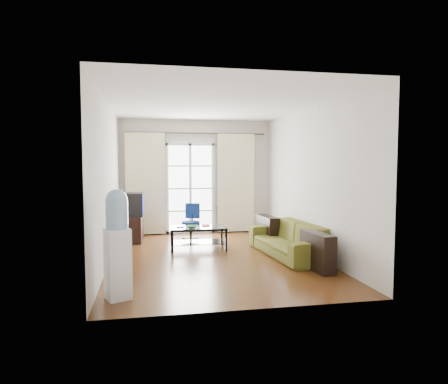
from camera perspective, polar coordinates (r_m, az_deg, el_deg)
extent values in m
plane|color=#563114|center=(7.21, -1.44, -9.29)|extent=(5.20, 5.20, 0.00)
plane|color=white|center=(7.09, -1.48, 12.46)|extent=(5.20, 5.20, 0.00)
cube|color=silver|center=(9.59, -3.99, 2.18)|extent=(3.60, 0.02, 2.70)
cube|color=silver|center=(4.48, 3.96, 0.00)|extent=(3.60, 0.02, 2.70)
cube|color=silver|center=(6.96, -16.25, 1.30)|extent=(0.02, 5.20, 2.70)
cube|color=silver|center=(7.52, 12.20, 1.57)|extent=(0.02, 5.20, 2.70)
cube|color=white|center=(9.55, -4.84, 0.51)|extent=(1.01, 0.02, 2.04)
cube|color=white|center=(9.53, -4.83, 0.51)|extent=(1.16, 0.06, 2.15)
cylinder|color=#4C3F2D|center=(9.51, -3.95, 8.37)|extent=(3.30, 0.04, 0.04)
cube|color=#F6F2C6|center=(9.41, -11.17, 1.16)|extent=(0.90, 0.07, 2.35)
cube|color=#F6F2C6|center=(9.64, 1.72, 1.31)|extent=(0.90, 0.07, 2.35)
cube|color=gray|center=(9.71, 0.82, -3.83)|extent=(0.64, 0.12, 0.64)
imported|color=brown|center=(7.37, 9.24, -6.66)|extent=(2.20, 1.18, 0.60)
cube|color=silver|center=(7.82, -3.72, -5.03)|extent=(1.09, 0.65, 0.01)
cube|color=black|center=(7.87, -3.71, -7.16)|extent=(1.03, 0.58, 0.01)
cube|color=black|center=(7.56, -7.38, -7.03)|extent=(0.04, 0.04, 0.43)
cube|color=black|center=(7.65, 0.29, -6.86)|extent=(0.04, 0.04, 0.43)
cube|color=black|center=(8.10, -7.50, -6.28)|extent=(0.04, 0.04, 0.43)
cube|color=black|center=(8.19, -0.34, -6.13)|extent=(0.04, 0.04, 0.43)
imported|color=#2E8044|center=(7.64, -4.60, -5.02)|extent=(0.31, 0.31, 0.05)
imported|color=#AC3B15|center=(7.94, -3.19, -4.77)|extent=(0.16, 0.21, 0.02)
cube|color=black|center=(7.78, -6.20, -4.98)|extent=(0.16, 0.06, 0.02)
cube|color=black|center=(8.80, -13.21, -5.14)|extent=(0.54, 0.78, 0.55)
cube|color=black|center=(8.72, -13.14, -1.76)|extent=(0.50, 0.54, 0.49)
cube|color=#0C19E5|center=(8.71, -11.48, -1.74)|extent=(0.02, 0.43, 0.36)
cube|color=black|center=(8.73, -14.54, -1.77)|extent=(0.16, 0.37, 0.32)
cylinder|color=black|center=(8.65, -4.76, -5.67)|extent=(0.04, 0.04, 0.41)
cylinder|color=navy|center=(8.62, -4.77, -4.40)|extent=(0.39, 0.39, 0.06)
cube|color=navy|center=(8.76, -4.52, -2.69)|extent=(0.31, 0.15, 0.34)
cube|color=white|center=(5.15, -14.94, -9.89)|extent=(0.36, 0.36, 0.87)
cylinder|color=#8CB0D8|center=(5.04, -15.07, -3.11)|extent=(0.27, 0.27, 0.35)
sphere|color=#8CB0D8|center=(5.02, -15.11, -1.13)|extent=(0.27, 0.27, 0.27)
cube|color=black|center=(5.12, -13.52, -6.50)|extent=(0.07, 0.12, 0.09)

